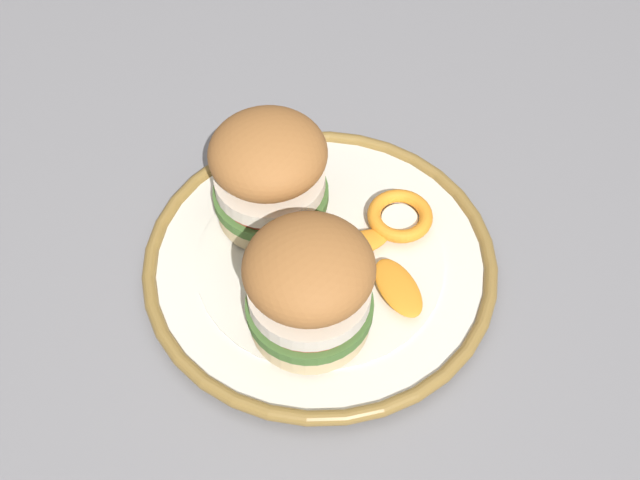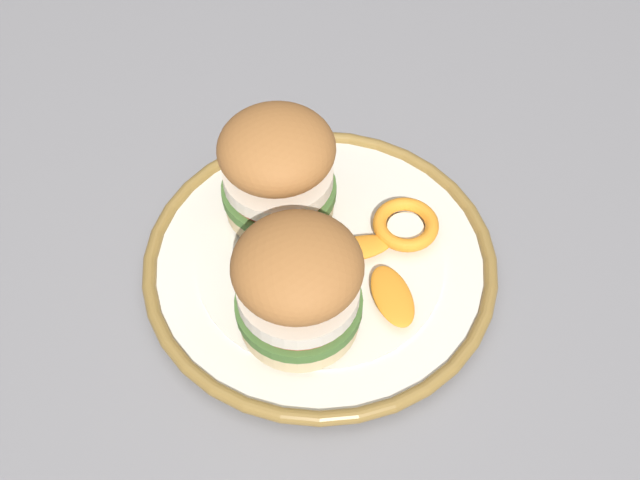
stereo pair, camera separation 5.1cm
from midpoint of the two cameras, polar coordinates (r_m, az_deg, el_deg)
The scene contains 7 objects.
dining_table at distance 0.76m, azimuth 0.25°, elevation -4.60°, with size 1.42×1.05×0.78m.
dinner_plate at distance 0.67m, azimuth 2.18°, elevation -1.69°, with size 0.30×0.30×0.02m.
sandwich_half_left at distance 0.58m, azimuth 0.88°, elevation -3.37°, with size 0.13×0.13×0.10m.
sandwich_half_right at distance 0.65m, azimuth -0.89°, elevation 5.18°, with size 0.13×0.13×0.10m.
orange_peel_curled at distance 0.68m, azimuth 8.42°, elevation 1.01°, with size 0.07×0.07×0.01m.
orange_peel_strip_long at distance 0.64m, azimuth 7.60°, elevation -4.20°, with size 0.07×0.06×0.01m.
orange_peel_strip_short at distance 0.66m, azimuth 4.91°, elevation -0.73°, with size 0.05×0.07×0.01m.
Camera 2 is at (-0.40, -0.10, 1.33)m, focal length 43.78 mm.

